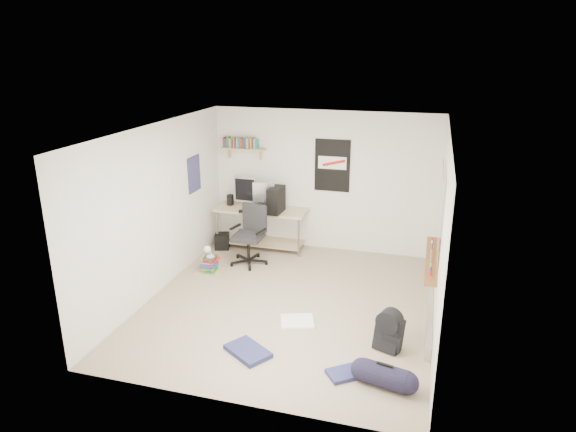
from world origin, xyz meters
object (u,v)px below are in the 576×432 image
(desk, at_px, (262,227))
(duffel_bag, at_px, (384,375))
(book_stack, at_px, (210,263))
(backpack, at_px, (389,334))
(office_chair, at_px, (248,236))

(desk, relative_size, duffel_bag, 3.24)
(desk, distance_m, book_stack, 1.40)
(duffel_bag, distance_m, book_stack, 3.79)
(backpack, bearing_deg, desk, 154.07)
(backpack, height_order, duffel_bag, backpack)
(office_chair, relative_size, duffel_bag, 1.97)
(duffel_bag, relative_size, book_stack, 1.07)
(desk, height_order, duffel_bag, desk)
(office_chair, bearing_deg, duffel_bag, -33.89)
(office_chair, xyz_separation_m, book_stack, (-0.50, -0.49, -0.34))
(desk, xyz_separation_m, office_chair, (0.02, -0.81, 0.12))
(office_chair, bearing_deg, desk, 104.45)
(desk, height_order, backpack, desk)
(desk, bearing_deg, book_stack, -96.90)
(desk, distance_m, duffel_bag, 4.39)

